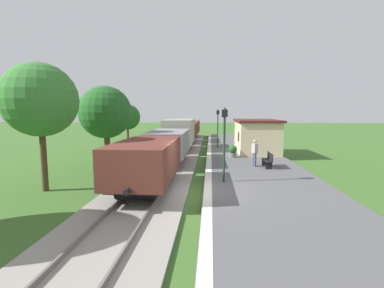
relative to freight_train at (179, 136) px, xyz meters
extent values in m
plane|color=#3D6628|center=(2.40, -13.47, -1.46)|extent=(160.00, 160.00, 0.00)
cube|color=#565659|center=(5.60, -13.47, -1.34)|extent=(6.00, 60.00, 0.25)
cube|color=silver|center=(2.80, -13.47, -1.21)|extent=(0.36, 60.00, 0.01)
cube|color=gray|center=(0.00, -13.47, -1.40)|extent=(3.80, 60.00, 0.12)
cube|color=slate|center=(0.72, -13.47, -1.27)|extent=(0.07, 60.00, 0.14)
cube|color=slate|center=(-0.72, -13.47, -1.27)|extent=(0.07, 60.00, 0.14)
cube|color=brown|center=(0.00, -13.20, 0.12)|extent=(2.50, 5.60, 1.60)
cube|color=black|center=(0.00, -13.20, -0.53)|extent=(2.10, 5.15, 0.50)
cylinder|color=black|center=(0.00, -11.41, -0.78)|extent=(1.56, 0.84, 0.84)
cylinder|color=black|center=(0.00, -14.99, -0.78)|extent=(1.56, 0.84, 0.84)
cylinder|color=black|center=(0.00, -10.25, -0.53)|extent=(0.20, 0.30, 0.20)
cylinder|color=black|center=(0.00, -16.15, -0.53)|extent=(0.20, 0.30, 0.20)
cube|color=gray|center=(0.00, -6.60, 0.12)|extent=(2.50, 5.60, 1.60)
cube|color=black|center=(0.00, -6.60, -0.53)|extent=(2.10, 5.15, 0.50)
cylinder|color=black|center=(0.00, -4.81, -0.78)|extent=(1.56, 0.84, 0.84)
cylinder|color=black|center=(0.00, -8.39, -0.78)|extent=(1.56, 0.84, 0.84)
cylinder|color=black|center=(0.00, -3.65, -0.53)|extent=(0.20, 0.30, 0.20)
cylinder|color=black|center=(0.00, -9.55, -0.53)|extent=(0.20, 0.30, 0.20)
cube|color=gray|center=(0.00, 0.00, 0.42)|extent=(2.50, 5.60, 2.20)
cube|color=black|center=(0.00, 0.00, -0.53)|extent=(2.10, 5.15, 0.50)
cylinder|color=black|center=(0.00, 1.79, -0.78)|extent=(1.56, 0.84, 0.84)
cylinder|color=black|center=(0.00, -1.79, -0.78)|extent=(1.56, 0.84, 0.84)
cylinder|color=black|center=(0.00, 2.95, -0.53)|extent=(0.20, 0.30, 0.20)
cylinder|color=black|center=(0.00, -2.95, -0.53)|extent=(0.20, 0.30, 0.20)
cube|color=brown|center=(0.00, 6.60, 0.12)|extent=(2.50, 5.60, 1.60)
cube|color=black|center=(0.00, 6.60, -0.53)|extent=(2.10, 5.15, 0.50)
cylinder|color=black|center=(0.00, 8.39, -0.78)|extent=(1.56, 0.84, 0.84)
cylinder|color=black|center=(0.00, 4.81, -0.78)|extent=(1.56, 0.84, 0.84)
cylinder|color=black|center=(0.00, 9.55, -0.53)|extent=(0.20, 0.30, 0.20)
cylinder|color=black|center=(0.00, 3.65, -0.53)|extent=(0.20, 0.30, 0.20)
cube|color=brown|center=(0.00, 13.20, 0.12)|extent=(2.50, 5.60, 1.60)
cube|color=black|center=(0.00, 13.20, -0.53)|extent=(2.10, 5.15, 0.50)
cylinder|color=black|center=(0.00, 14.99, -0.78)|extent=(1.56, 0.84, 0.84)
cylinder|color=black|center=(0.00, 11.41, -0.78)|extent=(1.56, 0.84, 0.84)
cylinder|color=black|center=(0.00, 16.15, -0.53)|extent=(0.20, 0.30, 0.20)
cylinder|color=black|center=(0.00, 10.25, -0.53)|extent=(0.20, 0.30, 0.20)
cube|color=beige|center=(6.80, -1.68, 0.09)|extent=(3.20, 5.50, 2.60)
cube|color=#51231E|center=(6.80, -1.68, 1.48)|extent=(3.50, 5.80, 0.18)
cube|color=black|center=(5.19, -2.78, 0.22)|extent=(0.03, 0.90, 0.80)
cube|color=black|center=(6.43, -8.18, -0.77)|extent=(0.42, 1.50, 0.04)
cube|color=black|center=(6.62, -8.18, -0.53)|extent=(0.04, 1.50, 0.45)
cube|color=black|center=(6.43, -8.78, -1.00)|extent=(0.38, 0.06, 0.42)
cube|color=black|center=(6.43, -7.58, -1.00)|extent=(0.38, 0.06, 0.42)
cube|color=black|center=(6.43, 2.23, -0.77)|extent=(0.42, 1.50, 0.04)
cube|color=black|center=(6.62, 2.23, -0.53)|extent=(0.04, 1.50, 0.45)
cube|color=black|center=(6.43, 1.63, -1.00)|extent=(0.38, 0.06, 0.42)
cube|color=black|center=(6.43, 2.83, -1.00)|extent=(0.38, 0.06, 0.42)
cylinder|color=#474C66|center=(5.72, -8.04, -0.78)|extent=(0.15, 0.15, 0.86)
cylinder|color=#474C66|center=(5.66, -7.89, -0.78)|extent=(0.15, 0.15, 0.86)
cube|color=#B2ADA8|center=(5.69, -7.96, -0.05)|extent=(0.37, 0.44, 0.60)
sphere|color=tan|center=(5.69, -7.96, 0.39)|extent=(0.22, 0.22, 0.22)
cylinder|color=slate|center=(4.60, -4.51, -1.04)|extent=(0.56, 0.56, 0.34)
sphere|color=#235B23|center=(4.60, -4.51, -0.62)|extent=(0.64, 0.64, 0.64)
cylinder|color=#193823|center=(3.57, -11.93, 0.39)|extent=(0.11, 0.11, 3.20)
cube|color=black|center=(3.57, -11.93, 2.17)|extent=(0.28, 0.28, 0.36)
sphere|color=#F2E5BF|center=(3.57, -11.93, 2.17)|extent=(0.20, 0.20, 0.20)
cone|color=#193823|center=(3.57, -11.93, 2.41)|extent=(0.20, 0.20, 0.16)
cylinder|color=#193823|center=(3.57, 0.76, 0.39)|extent=(0.11, 0.11, 3.20)
cube|color=black|center=(3.57, 0.76, 2.17)|extent=(0.28, 0.28, 0.36)
sphere|color=#F2E5BF|center=(3.57, 0.76, 2.17)|extent=(0.20, 0.20, 0.20)
cone|color=#193823|center=(3.57, 0.76, 2.41)|extent=(0.20, 0.20, 0.16)
cylinder|color=#4C3823|center=(-4.85, -13.22, 0.03)|extent=(0.28, 0.28, 2.98)
sphere|color=#387A33|center=(-4.85, -13.22, 2.78)|extent=(3.35, 3.35, 3.35)
cylinder|color=#4C3823|center=(-3.87, -8.02, -0.26)|extent=(0.28, 0.28, 2.41)
sphere|color=#235B23|center=(-3.87, -8.02, 2.20)|extent=(3.37, 3.37, 3.37)
cylinder|color=#4C3823|center=(-6.46, -0.87, -0.03)|extent=(0.28, 0.28, 2.87)
sphere|color=#2D6B28|center=(-6.46, -0.87, 2.50)|extent=(2.93, 2.93, 2.93)
cylinder|color=#4C3823|center=(-7.23, 7.53, -0.52)|extent=(0.28, 0.28, 1.89)
sphere|color=#235B23|center=(-7.23, 7.53, 1.59)|extent=(3.09, 3.09, 3.09)
camera|label=1|loc=(2.90, -25.25, 2.26)|focal=25.55mm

